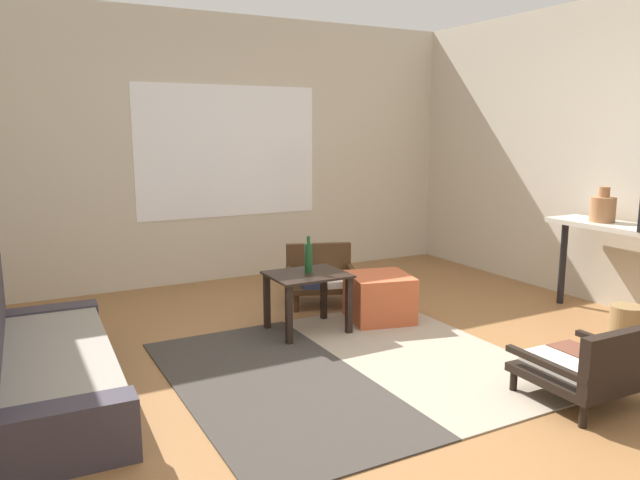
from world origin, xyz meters
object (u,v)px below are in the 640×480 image
Objects in this scene: couch at (35,366)px; armchair_striped_foreground at (593,366)px; glass_bottle at (309,257)px; armchair_by_window at (321,275)px; coffee_table at (307,286)px; ottoman_orange at (379,298)px; clay_vase at (603,208)px; wicker_basket at (626,323)px.

couch reaches higher than armchair_striped_foreground.
armchair_by_window is at bearing 54.63° from glass_bottle.
coffee_table is (1.95, 0.35, 0.15)m from couch.
couch reaches higher than ottoman_orange.
armchair_by_window is at bearing 98.05° from armchair_striped_foreground.
armchair_striped_foreground is at bearing -143.05° from clay_vase.
clay_vase is 1.03m from wicker_basket.
clay_vase is (2.39, -0.76, 0.55)m from coffee_table.
coffee_table reaches higher than wicker_basket.
clay_vase is 2.51m from glass_bottle.
couch is 3.24× the size of coffee_table.
glass_bottle reaches higher than coffee_table.
armchair_striped_foreground reaches higher than ottoman_orange.
couch is 3.94× the size of ottoman_orange.
armchair_striped_foreground reaches higher than coffee_table.
couch is at bearing 151.28° from armchair_striped_foreground.
clay_vase is at bearing -17.54° from coffee_table.
glass_bottle reaches higher than armchair_by_window.
ottoman_orange is (0.65, -0.04, -0.17)m from coffee_table.
couch is 6.69× the size of glass_bottle.
coffee_table is 1.21× the size of ottoman_orange.
couch reaches higher than coffee_table.
armchair_striped_foreground is 2.14m from glass_bottle.
wicker_basket is at bearing -13.54° from couch.
coffee_table is 2.42m from wicker_basket.
armchair_by_window is (0.50, 0.70, -0.12)m from coffee_table.
ottoman_orange is at bearing -3.18° from coffee_table.
armchair_by_window is (2.45, 1.05, 0.03)m from couch.
ottoman_orange is (2.60, 0.32, -0.02)m from couch.
glass_bottle is at bearing 113.63° from armchair_striped_foreground.
wicker_basket is at bearing -32.97° from coffee_table.
armchair_striped_foreground reaches higher than wicker_basket.
coffee_table is at bearing -125.65° from armchair_by_window.
armchair_by_window reaches higher than ottoman_orange.
coffee_table is at bearing -131.73° from glass_bottle.
glass_bottle is at bearing 48.27° from coffee_table.
couch is 2.62m from ottoman_orange.
ottoman_orange is 1.70× the size of glass_bottle.
couch is 2.05m from glass_bottle.
armchair_striped_foreground is at bearing -66.37° from glass_bottle.
glass_bottle is at bearing 174.05° from ottoman_orange.
ottoman_orange is at bearing -5.95° from glass_bottle.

